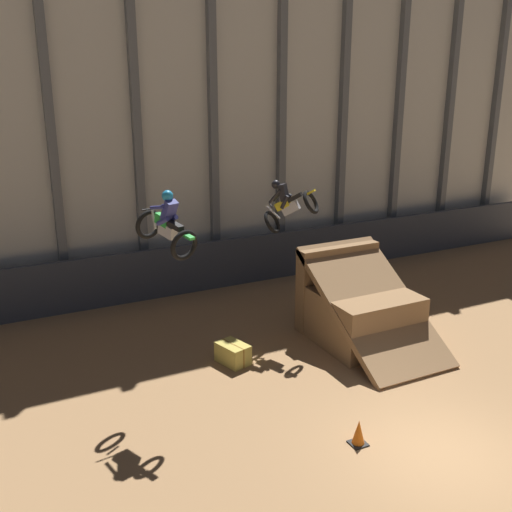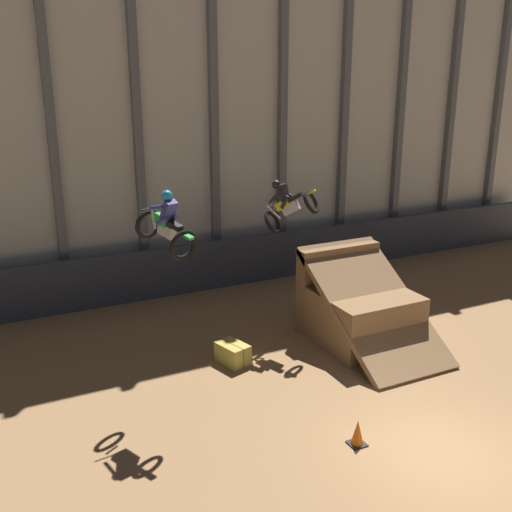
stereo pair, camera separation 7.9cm
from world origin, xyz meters
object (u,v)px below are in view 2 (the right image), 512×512
Objects in this scene: rider_bike_left_air at (166,225)px; hay_bale_trackside at (233,353)px; dirt_ramp at (357,308)px; traffic_cone_near_ramp at (358,433)px; rider_bike_right_air at (288,205)px.

hay_bale_trackside is (1.95, 0.72, -4.00)m from rider_bike_left_air.
hay_bale_trackside is at bearing 3.25° from rider_bike_left_air.
dirt_ramp is 7.42× the size of traffic_cone_near_ramp.
rider_bike_left_air is 4.96m from rider_bike_right_air.
hay_bale_trackside is at bearing 170.84° from rider_bike_right_air.
traffic_cone_near_ramp is (-1.64, -6.08, -3.61)m from rider_bike_right_air.
rider_bike_left_air reaches higher than traffic_cone_near_ramp.
rider_bike_right_air is 3.03× the size of traffic_cone_near_ramp.
rider_bike_right_air is (4.44, 2.17, -0.39)m from rider_bike_left_air.
traffic_cone_near_ramp is at bearing -124.99° from dirt_ramp.
dirt_ramp is 2.30× the size of rider_bike_left_air.
hay_bale_trackside is (-4.00, 0.14, -0.67)m from dirt_ramp.
rider_bike_right_air reaches higher than dirt_ramp.
dirt_ramp is 2.45× the size of rider_bike_right_air.
traffic_cone_near_ramp is 4.70m from hay_bale_trackside.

